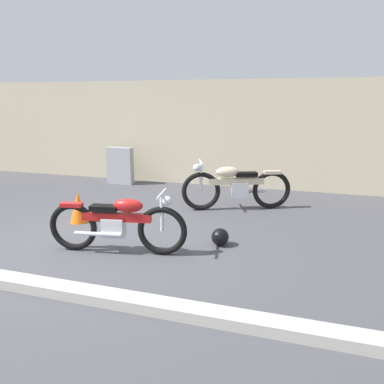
% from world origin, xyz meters
% --- Properties ---
extents(ground_plane, '(40.00, 40.00, 0.00)m').
position_xyz_m(ground_plane, '(0.00, 0.00, 0.00)').
color(ground_plane, '#47474C').
extents(building_wall, '(18.00, 0.30, 2.61)m').
position_xyz_m(building_wall, '(0.00, 4.64, 1.30)').
color(building_wall, beige).
rests_on(building_wall, ground_plane).
extents(curb_strip, '(18.00, 0.24, 0.12)m').
position_xyz_m(curb_strip, '(0.00, -1.43, 0.06)').
color(curb_strip, '#B7B2A8').
rests_on(curb_strip, ground_plane).
extents(stone_marker, '(0.68, 0.21, 0.95)m').
position_xyz_m(stone_marker, '(-1.56, 3.95, 0.47)').
color(stone_marker, '#9E9EA3').
rests_on(stone_marker, ground_plane).
extents(helmet, '(0.26, 0.26, 0.26)m').
position_xyz_m(helmet, '(1.90, 0.54, 0.13)').
color(helmet, black).
rests_on(helmet, ground_plane).
extents(traffic_cone, '(0.32, 0.32, 0.55)m').
position_xyz_m(traffic_cone, '(-0.76, 0.87, 0.28)').
color(traffic_cone, orange).
rests_on(traffic_cone, ground_plane).
extents(motorcycle_cream, '(2.05, 1.01, 0.98)m').
position_xyz_m(motorcycle_cream, '(1.74, 2.51, 0.47)').
color(motorcycle_cream, black).
rests_on(motorcycle_cream, ground_plane).
extents(motorcycle_red, '(1.99, 0.63, 0.90)m').
position_xyz_m(motorcycle_red, '(0.58, -0.15, 0.43)').
color(motorcycle_red, black).
rests_on(motorcycle_red, ground_plane).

